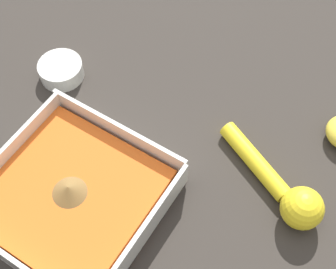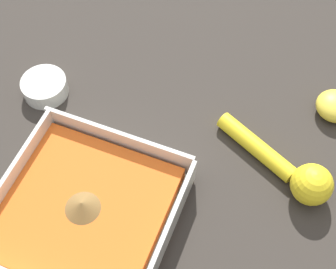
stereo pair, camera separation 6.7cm
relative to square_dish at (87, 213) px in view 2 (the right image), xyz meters
The scene contains 5 objects.
ground_plane 0.02m from the square_dish, 58.62° to the right, with size 4.00×4.00×0.00m, color #332D28.
square_dish is the anchor object (origin of this frame).
spice_bowl 0.23m from the square_dish, 46.24° to the right, with size 0.07×0.07×0.03m.
lemon_squeezer 0.29m from the square_dish, 146.68° to the right, with size 0.18×0.11×0.06m.
lemon_half 0.40m from the square_dish, 132.55° to the right, with size 0.06×0.06×0.03m.
Camera 2 is at (-0.19, 0.20, 0.60)m, focal length 50.00 mm.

